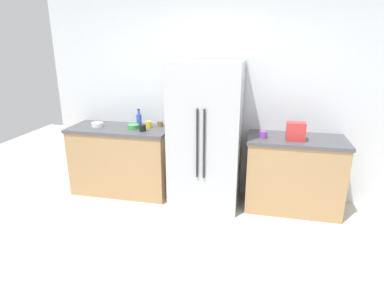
# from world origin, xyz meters

# --- Properties ---
(ground_plane) EXTENTS (9.32, 9.32, 0.00)m
(ground_plane) POSITION_xyz_m (0.00, 0.00, 0.00)
(ground_plane) COLOR beige
(kitchen_back_panel) EXTENTS (4.63, 0.10, 2.91)m
(kitchen_back_panel) POSITION_xyz_m (0.00, 1.88, 1.45)
(kitchen_back_panel) COLOR silver
(kitchen_back_panel) RESTS_ON ground_plane
(counter_left) EXTENTS (1.35, 0.61, 0.93)m
(counter_left) POSITION_xyz_m (-1.26, 1.53, 0.46)
(counter_left) COLOR tan
(counter_left) RESTS_ON ground_plane
(counter_right) EXTENTS (1.15, 0.61, 0.93)m
(counter_right) POSITION_xyz_m (1.02, 1.53, 0.46)
(counter_right) COLOR tan
(counter_right) RESTS_ON ground_plane
(refrigerator) EXTENTS (0.85, 0.72, 1.81)m
(refrigerator) POSITION_xyz_m (-0.07, 1.46, 0.91)
(refrigerator) COLOR #B7BABF
(refrigerator) RESTS_ON ground_plane
(toaster) EXTENTS (0.21, 0.14, 0.21)m
(toaster) POSITION_xyz_m (0.99, 1.43, 1.03)
(toaster) COLOR red
(toaster) RESTS_ON counter_right
(bottle_a) EXTENTS (0.07, 0.07, 0.23)m
(bottle_a) POSITION_xyz_m (-1.03, 1.67, 1.02)
(bottle_a) COLOR blue
(bottle_a) RESTS_ON counter_left
(cup_a) EXTENTS (0.08, 0.08, 0.09)m
(cup_a) POSITION_xyz_m (-0.87, 1.59, 0.97)
(cup_a) COLOR yellow
(cup_a) RESTS_ON counter_left
(cup_b) EXTENTS (0.09, 0.09, 0.08)m
(cup_b) POSITION_xyz_m (0.62, 1.45, 0.97)
(cup_b) COLOR purple
(cup_b) RESTS_ON counter_right
(cup_c) EXTENTS (0.09, 0.09, 0.08)m
(cup_c) POSITION_xyz_m (-0.89, 1.42, 0.97)
(cup_c) COLOR black
(cup_c) RESTS_ON counter_left
(cup_d) EXTENTS (0.08, 0.08, 0.07)m
(cup_d) POSITION_xyz_m (-0.74, 1.70, 0.96)
(cup_d) COLOR brown
(cup_d) RESTS_ON counter_left
(bowl_a) EXTENTS (0.15, 0.15, 0.05)m
(bowl_a) POSITION_xyz_m (-1.57, 1.51, 0.95)
(bowl_a) COLOR white
(bowl_a) RESTS_ON counter_left
(bowl_b) EXTENTS (0.15, 0.15, 0.06)m
(bowl_b) POSITION_xyz_m (-1.05, 1.51, 0.95)
(bowl_b) COLOR green
(bowl_b) RESTS_ON counter_left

